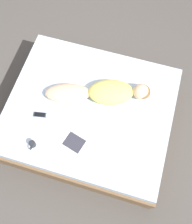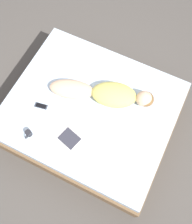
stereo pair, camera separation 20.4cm
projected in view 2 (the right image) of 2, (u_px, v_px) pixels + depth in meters
ground_plane at (91, 122)px, 3.69m from camera, size 12.00×12.00×0.00m
bed at (91, 115)px, 3.44m from camera, size 1.76×2.06×0.54m
person at (106, 94)px, 3.16m from camera, size 0.60×1.29×0.20m
open_magazine at (77, 130)px, 3.07m from camera, size 0.62×0.45×0.01m
coffee_mug at (29, 133)px, 3.01m from camera, size 0.11×0.07×0.08m
cell_phone at (41, 106)px, 3.19m from camera, size 0.09×0.17×0.01m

